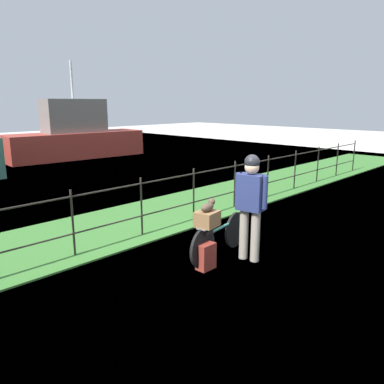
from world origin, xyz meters
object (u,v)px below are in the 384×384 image
Objects in this scene: mooring_bollard at (260,200)px; terrier_dog at (208,206)px; bicycle_main at (219,237)px; wooden_crate at (207,219)px; moored_boat_mid at (75,137)px; cyclist_person at (251,198)px; backpack_on_paving at (206,256)px.

terrier_dog is at bearing -158.96° from mooring_bollard.
wooden_crate is (-0.36, -0.06, 0.40)m from bicycle_main.
mooring_bollard is 10.92m from moored_boat_mid.
cyclist_person is (0.58, -0.36, 0.08)m from terrier_dog.
mooring_bollard reaches higher than backpack_on_paving.
backpack_on_paving is 13.05m from moored_boat_mid.
mooring_bollard is at bearing -158.92° from backpack_on_paving.
backpack_on_paving is 0.07× the size of moored_boat_mid.
terrier_dog is 12.87m from moored_boat_mid.
terrier_dog is 0.05× the size of moored_boat_mid.
backpack_on_paving is 0.97× the size of mooring_bollard.
moored_boat_mid is (4.53, 12.04, 0.01)m from terrier_dog.
cyclist_person is (0.60, -0.36, 0.27)m from wooden_crate.
bicycle_main is 0.54m from backpack_on_paving.
moored_boat_mid is at bearing -111.76° from backpack_on_paving.
wooden_crate is 0.20× the size of cyclist_person.
wooden_crate is 0.84× the size of backpack_on_paving.
cyclist_person is at bearing 160.59° from backpack_on_paving.
bicycle_main is 3.90× the size of mooring_bollard.
wooden_crate is 0.05× the size of moored_boat_mid.
cyclist_person reaches higher than backpack_on_paving.
bicycle_main is 0.54m from wooden_crate.
bicycle_main is at bearing -109.27° from moored_boat_mid.
mooring_bollard is (2.86, 1.17, -0.12)m from bicycle_main.
terrier_dog is 0.75m from backpack_on_paving.
mooring_bollard is (3.36, 1.34, 0.01)m from backpack_on_paving.
mooring_bollard is 0.07× the size of moored_boat_mid.
wooden_crate reaches higher than mooring_bollard.
moored_boat_mid is at bearing 72.34° from cyclist_person.
backpack_on_paving is (-0.50, -0.17, -0.13)m from bicycle_main.
cyclist_person is at bearing -59.90° from bicycle_main.
backpack_on_paving is at bearing -158.25° from mooring_bollard.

